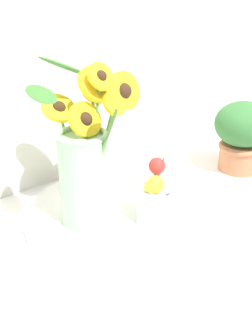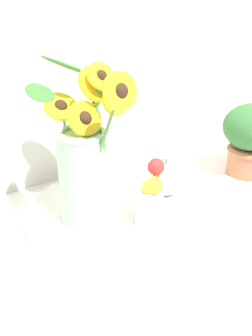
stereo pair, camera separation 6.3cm
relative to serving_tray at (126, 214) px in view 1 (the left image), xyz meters
name	(u,v)px [view 1 (the left image)]	position (x,y,z in m)	size (l,w,h in m)	color
ground_plane	(147,225)	(0.02, -0.06, -0.01)	(6.00, 6.00, 0.00)	silver
serving_tray	(126,214)	(0.00, 0.00, 0.00)	(0.52, 0.52, 0.02)	white
mason_jar_sunflowers	(84,161)	(-0.10, 0.03, 0.17)	(0.26, 0.26, 0.40)	#99CC9E
vase_small_center	(152,196)	(0.02, -0.08, 0.08)	(0.08, 0.08, 0.17)	white
vase_bulb_right	(162,174)	(0.13, 0.01, 0.07)	(0.08, 0.08, 0.15)	white
potted_plant	(242,133)	(0.47, 0.00, 0.12)	(0.18, 0.18, 0.23)	#B7704C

